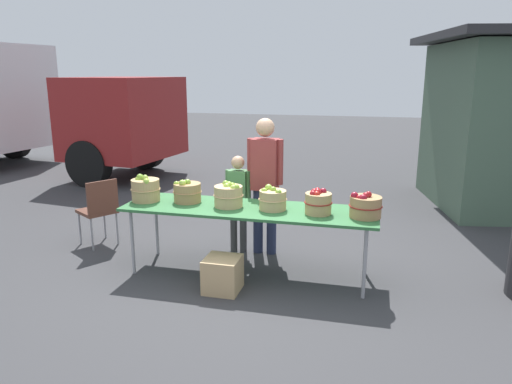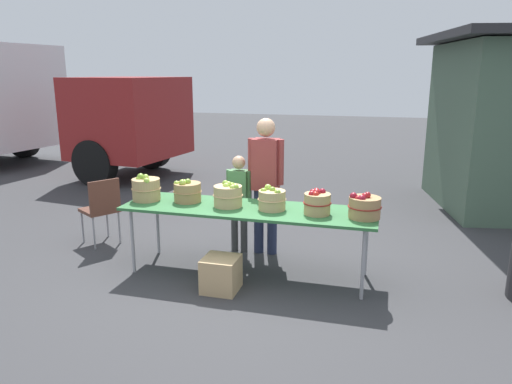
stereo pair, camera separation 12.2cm
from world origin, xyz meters
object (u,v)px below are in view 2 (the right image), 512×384
Objects in this scene: market_table at (249,211)px; apple_basket_green_1 at (187,191)px; child_customer at (239,196)px; vendor_adult at (266,176)px; apple_basket_green_3 at (272,199)px; produce_crate at (221,274)px; apple_basket_green_2 at (228,195)px; apple_basket_green_0 at (146,189)px; box_truck at (1,101)px; apple_basket_red_0 at (317,202)px; folding_chair at (102,206)px; apple_basket_red_1 at (364,207)px.

market_table is 0.75m from apple_basket_green_1.
child_customer is (-0.31, 0.64, -0.01)m from market_table.
market_table is 0.71m from vendor_adult.
apple_basket_green_3 is 0.86× the size of produce_crate.
apple_basket_green_1 is at bearing 172.91° from apple_basket_green_2.
apple_basket_green_0 is at bearing 29.32° from vendor_adult.
box_truck reaches higher than apple_basket_green_2.
apple_basket_green_2 is 0.85m from produce_crate.
apple_basket_red_0 is (1.93, -0.03, -0.01)m from apple_basket_green_0.
apple_basket_green_2 reaches higher than folding_chair.
child_customer reaches higher than market_table.
apple_basket_red_0 is at bearing -2.56° from apple_basket_green_2.
market_table is 0.34× the size of box_truck.
vendor_adult is 2.13m from folding_chair.
apple_basket_red_0 is (0.73, -0.04, 0.16)m from market_table.
box_truck reaches higher than vendor_adult.
apple_basket_red_0 reaches higher than apple_basket_green_3.
box_truck is (-7.35, 4.64, 0.77)m from market_table.
produce_crate is at bearing -130.64° from apple_basket_green_3.
apple_basket_red_0 is 1.00m from vendor_adult.
apple_basket_green_3 is at bearing 112.14° from folding_chair.
apple_basket_red_1 is 9.77m from box_truck.
vendor_adult is at bearing -175.84° from child_customer.
folding_chair is at bearing 8.19° from child_customer.
apple_basket_green_0 is 0.97m from apple_basket_green_2.
apple_basket_green_1 reaches higher than folding_chair.
box_truck is (-6.15, 4.64, 0.60)m from apple_basket_green_0.
box_truck reaches higher than apple_basket_green_3.
apple_basket_red_0 is at bearing -4.12° from apple_basket_green_1.
apple_basket_red_1 is at bearing 17.59° from produce_crate.
folding_chair reaches higher than market_table.
apple_basket_red_1 is 3.30m from folding_chair.
vendor_adult is (0.24, 0.66, 0.09)m from apple_basket_green_2.
apple_basket_green_0 is 1.00× the size of apple_basket_red_1.
apple_basket_red_1 is at bearing -3.39° from apple_basket_green_1.
apple_basket_green_1 reaches higher than market_table.
apple_basket_red_0 is 0.04× the size of box_truck.
vendor_adult reaches higher than apple_basket_green_0.
child_customer is at bearing 97.92° from produce_crate.
apple_basket_green_1 is at bearing 136.71° from produce_crate.
apple_basket_green_1 is 1.06× the size of apple_basket_green_3.
apple_basket_green_1 is at bearing 54.07° from child_customer.
folding_chair is 2.12m from produce_crate.
apple_basket_green_2 is 1.13× the size of apple_basket_red_0.
apple_basket_green_1 is (-0.73, 0.07, 0.15)m from market_table.
vendor_adult is at bearing 129.26° from folding_chair.
apple_basket_green_0 reaches higher than apple_basket_green_3.
child_customer is 1.38× the size of folding_chair.
apple_basket_green_3 is at bearing 131.45° from child_customer.
vendor_adult reaches higher than produce_crate.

